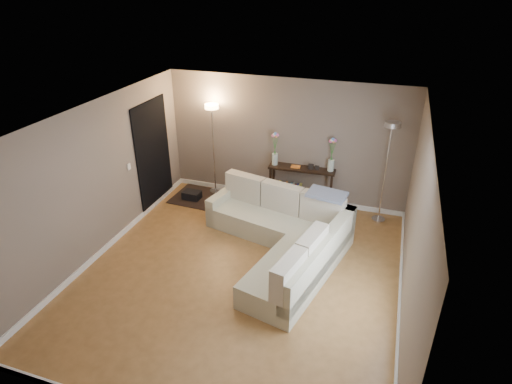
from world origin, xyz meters
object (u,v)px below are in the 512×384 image
(floor_lamp_lit, at_px, (213,132))
(floor_lamp_unlit, at_px, (388,153))
(console_table, at_px, (297,183))
(sectional_sofa, at_px, (284,234))

(floor_lamp_lit, bearing_deg, floor_lamp_unlit, -2.01)
(console_table, distance_m, floor_lamp_lit, 2.07)
(sectional_sofa, distance_m, floor_lamp_unlit, 2.45)
(sectional_sofa, distance_m, console_table, 1.80)
(floor_lamp_unlit, bearing_deg, floor_lamp_lit, 177.99)
(floor_lamp_lit, relative_size, floor_lamp_unlit, 0.99)
(sectional_sofa, bearing_deg, floor_lamp_lit, 139.85)
(console_table, bearing_deg, floor_lamp_unlit, -6.09)
(sectional_sofa, bearing_deg, floor_lamp_unlit, 46.64)
(sectional_sofa, xyz_separation_m, console_table, (-0.20, 1.78, 0.13))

